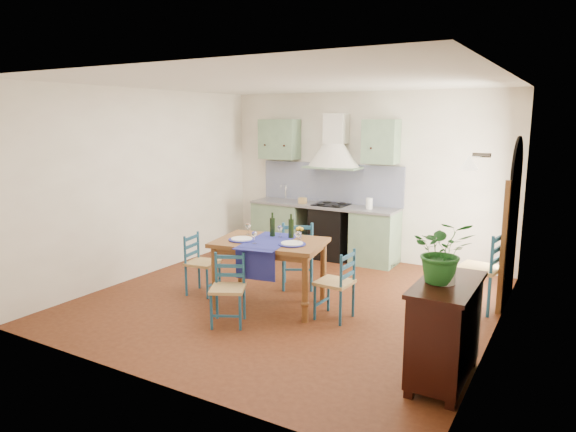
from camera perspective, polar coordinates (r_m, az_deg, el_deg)
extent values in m
plane|color=#3F1B0D|center=(6.88, 0.22, -9.29)|extent=(5.00, 5.00, 0.00)
cube|color=white|center=(8.77, 8.41, 4.36)|extent=(5.00, 0.04, 2.80)
cube|color=gray|center=(9.29, -0.81, -1.18)|extent=(0.90, 0.60, 0.88)
cube|color=gray|center=(8.53, 9.64, -2.41)|extent=(0.70, 0.60, 0.88)
cube|color=black|center=(8.83, 4.78, -1.85)|extent=(0.60, 0.58, 0.88)
cube|color=gray|center=(8.80, 3.94, 1.18)|extent=(2.60, 0.64, 0.04)
cube|color=silver|center=(9.20, -0.81, 1.59)|extent=(0.45, 0.40, 0.03)
cylinder|color=silver|center=(9.33, -0.25, 2.68)|extent=(0.02, 0.02, 0.26)
cube|color=black|center=(8.73, 4.83, 1.26)|extent=(0.55, 0.48, 0.02)
cube|color=black|center=(9.03, 4.01, -4.16)|extent=(2.60, 0.50, 0.08)
cube|color=#091550|center=(9.00, 4.75, 3.69)|extent=(2.65, 0.05, 0.68)
cube|color=gray|center=(9.26, -0.95, 8.52)|extent=(0.70, 0.34, 0.70)
cube|color=gray|center=(8.44, 10.29, 8.14)|extent=(0.55, 0.34, 0.70)
cone|color=beige|center=(8.69, 5.08, 6.69)|extent=(0.96, 0.96, 0.40)
cube|color=beige|center=(8.75, 5.39, 9.66)|extent=(0.36, 0.30, 0.50)
cube|color=white|center=(5.73, 22.46, 0.31)|extent=(0.04, 5.00, 2.80)
cube|color=black|center=(7.21, 23.55, -2.44)|extent=(0.03, 1.00, 1.65)
cylinder|color=black|center=(7.08, 24.05, 4.08)|extent=(0.03, 1.00, 1.00)
cube|color=brown|center=(6.69, 22.79, -3.36)|extent=(0.06, 0.06, 1.65)
cube|color=brown|center=(7.74, 23.85, -1.61)|extent=(0.06, 0.06, 1.65)
cube|color=brown|center=(7.39, 23.73, -0.91)|extent=(0.04, 0.55, 1.96)
cylinder|color=silver|center=(4.74, 20.72, 6.35)|extent=(0.15, 0.04, 0.04)
cone|color=#FFEDC6|center=(4.77, 19.47, 5.60)|extent=(0.16, 0.16, 0.12)
cube|color=white|center=(8.06, -15.39, 3.54)|extent=(0.04, 5.00, 2.80)
cube|color=silver|center=(6.48, 0.24, 14.70)|extent=(5.00, 5.00, 0.01)
cube|color=brown|center=(6.45, -2.02, -3.00)|extent=(1.47, 1.11, 0.05)
cube|color=brown|center=(6.46, -2.02, -3.56)|extent=(1.32, 0.95, 0.08)
cylinder|color=brown|center=(6.49, -8.14, -6.92)|extent=(0.08, 0.08, 0.80)
cylinder|color=brown|center=(7.12, -5.30, -5.26)|extent=(0.08, 0.08, 0.80)
cylinder|color=brown|center=(6.04, 1.91, -8.18)|extent=(0.08, 0.08, 0.80)
cylinder|color=brown|center=(6.71, 3.93, -6.25)|extent=(0.08, 0.08, 0.80)
cube|color=navy|center=(6.39, -2.22, -2.86)|extent=(0.67, 1.08, 0.01)
cube|color=navy|center=(6.08, -3.67, -5.38)|extent=(0.50, 0.10, 0.38)
cylinder|color=navy|center=(6.47, -5.16, -2.62)|extent=(0.34, 0.34, 0.01)
cylinder|color=white|center=(6.47, -5.16, -2.54)|extent=(0.27, 0.27, 0.01)
cylinder|color=navy|center=(6.22, 0.45, -3.13)|extent=(0.34, 0.34, 0.01)
cylinder|color=white|center=(6.22, 0.45, -3.04)|extent=(0.27, 0.27, 0.01)
cylinder|color=black|center=(6.63, -1.74, -0.98)|extent=(0.07, 0.07, 0.32)
cylinder|color=black|center=(6.54, 0.35, -1.14)|extent=(0.07, 0.07, 0.32)
cylinder|color=white|center=(6.47, 1.29, -2.19)|extent=(0.05, 0.05, 0.10)
sphere|color=gold|center=(6.45, 1.30, -1.41)|extent=(0.10, 0.10, 0.10)
cylinder|color=navy|center=(5.96, -8.52, -10.50)|extent=(0.03, 0.03, 0.42)
cylinder|color=navy|center=(6.19, -7.95, -7.68)|extent=(0.03, 0.03, 0.82)
cylinder|color=navy|center=(5.90, -5.35, -10.64)|extent=(0.03, 0.03, 0.42)
cylinder|color=navy|center=(6.14, -4.92, -7.79)|extent=(0.03, 0.03, 0.82)
cube|color=tan|center=(6.01, -6.71, -8.02)|extent=(0.51, 0.51, 0.04)
cube|color=navy|center=(6.12, -6.47, -6.52)|extent=(0.32, 0.18, 0.04)
cube|color=navy|center=(6.09, -6.49, -5.54)|extent=(0.32, 0.18, 0.04)
cube|color=navy|center=(6.06, -6.51, -4.55)|extent=(0.32, 0.18, 0.04)
cube|color=navy|center=(5.95, -6.93, -10.98)|extent=(0.31, 0.17, 0.02)
cylinder|color=navy|center=(7.50, 2.59, -5.60)|extent=(0.04, 0.04, 0.50)
cylinder|color=navy|center=(7.06, 2.64, -4.64)|extent=(0.04, 0.04, 0.97)
cylinder|color=navy|center=(7.51, -0.39, -5.58)|extent=(0.04, 0.04, 0.50)
cylinder|color=navy|center=(7.07, -0.52, -4.62)|extent=(0.04, 0.04, 0.97)
cube|color=tan|center=(7.24, 1.09, -4.02)|extent=(0.61, 0.61, 0.04)
cube|color=navy|center=(7.02, 1.07, -3.35)|extent=(0.37, 0.22, 0.05)
cube|color=navy|center=(6.99, 1.07, -2.33)|extent=(0.37, 0.22, 0.05)
cube|color=navy|center=(6.96, 1.07, -1.29)|extent=(0.37, 0.22, 0.05)
cube|color=navy|center=(7.52, 1.10, -5.99)|extent=(0.36, 0.21, 0.03)
cylinder|color=navy|center=(6.94, -8.96, -7.42)|extent=(0.03, 0.03, 0.42)
cylinder|color=navy|center=(7.05, -11.31, -5.50)|extent=(0.03, 0.03, 0.82)
cylinder|color=navy|center=(7.21, -7.61, -6.69)|extent=(0.03, 0.03, 0.42)
cylinder|color=navy|center=(7.31, -9.90, -4.85)|extent=(0.03, 0.03, 0.82)
cube|color=tan|center=(7.09, -9.47, -5.15)|extent=(0.43, 0.43, 0.04)
cube|color=navy|center=(7.14, -10.63, -4.11)|extent=(0.07, 0.35, 0.04)
cube|color=navy|center=(7.12, -10.66, -3.26)|extent=(0.07, 0.35, 0.04)
cube|color=navy|center=(7.09, -10.69, -2.40)|extent=(0.07, 0.35, 0.04)
cube|color=navy|center=(7.08, -8.26, -7.40)|extent=(0.07, 0.33, 0.02)
cylinder|color=navy|center=(6.45, 4.51, -8.66)|extent=(0.03, 0.03, 0.43)
cylinder|color=navy|center=(6.24, 7.30, -7.39)|extent=(0.03, 0.03, 0.85)
cylinder|color=navy|center=(6.17, 3.00, -9.56)|extent=(0.03, 0.03, 0.43)
cylinder|color=navy|center=(5.95, 5.88, -8.26)|extent=(0.03, 0.03, 0.85)
cube|color=tan|center=(6.16, 5.19, -7.36)|extent=(0.41, 0.41, 0.04)
cube|color=navy|center=(6.05, 6.64, -6.55)|extent=(0.04, 0.36, 0.04)
cube|color=navy|center=(6.02, 6.66, -5.52)|extent=(0.04, 0.36, 0.04)
cube|color=navy|center=(5.99, 6.68, -4.49)|extent=(0.04, 0.36, 0.04)
cube|color=navy|center=(6.33, 3.77, -9.50)|extent=(0.04, 0.34, 0.02)
cylinder|color=navy|center=(7.16, 19.36, -6.94)|extent=(0.04, 0.04, 0.51)
cylinder|color=navy|center=(6.98, 22.59, -5.52)|extent=(0.04, 0.04, 1.00)
cylinder|color=navy|center=(6.80, 18.18, -7.80)|extent=(0.04, 0.04, 0.51)
cylinder|color=navy|center=(6.61, 21.56, -6.34)|extent=(0.04, 0.04, 1.00)
cube|color=tan|center=(6.84, 20.50, -5.45)|extent=(0.54, 0.54, 0.04)
cube|color=navy|center=(6.75, 22.19, -4.56)|extent=(0.10, 0.42, 0.05)
cube|color=navy|center=(6.72, 22.27, -3.45)|extent=(0.10, 0.42, 0.05)
cube|color=navy|center=(6.69, 22.35, -2.34)|extent=(0.10, 0.42, 0.05)
cube|color=navy|center=(7.00, 18.76, -7.80)|extent=(0.10, 0.40, 0.03)
cube|color=black|center=(4.94, 17.06, -11.98)|extent=(0.45, 1.00, 0.82)
cube|color=black|center=(4.79, 17.33, -7.28)|extent=(0.50, 1.05, 0.04)
cube|color=brown|center=(4.80, 13.64, -13.01)|extent=(0.02, 0.38, 0.63)
cube|color=brown|center=(5.21, 15.12, -11.13)|extent=(0.02, 0.38, 0.63)
cube|color=black|center=(4.78, 13.31, -18.55)|extent=(0.08, 0.08, 0.08)
cube|color=black|center=(5.54, 16.06, -14.41)|extent=(0.08, 0.08, 0.08)
cube|color=black|center=(4.71, 17.63, -19.26)|extent=(0.08, 0.08, 0.08)
cube|color=black|center=(5.48, 19.72, -14.92)|extent=(0.08, 0.08, 0.08)
imported|color=#226525|center=(4.69, 16.84, -3.77)|extent=(0.63, 0.59, 0.57)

